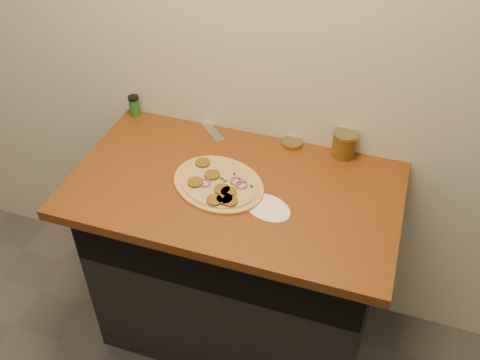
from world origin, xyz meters
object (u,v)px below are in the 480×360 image
(pizza, at_px, (218,184))
(chefs_knife, at_px, (202,119))
(salsa_jar, at_px, (344,144))
(spice_shaker, at_px, (134,106))

(pizza, xyz_separation_m, chefs_knife, (-0.21, 0.38, -0.00))
(salsa_jar, relative_size, spice_shaker, 1.16)
(spice_shaker, bearing_deg, salsa_jar, 0.00)
(salsa_jar, bearing_deg, pizza, -140.53)
(salsa_jar, xyz_separation_m, spice_shaker, (-0.89, -0.00, -0.01))
(pizza, relative_size, salsa_jar, 4.43)
(pizza, distance_m, spice_shaker, 0.60)
(pizza, xyz_separation_m, spice_shaker, (-0.50, 0.33, 0.04))
(chefs_knife, relative_size, salsa_jar, 2.33)
(spice_shaker, bearing_deg, chefs_knife, 10.08)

